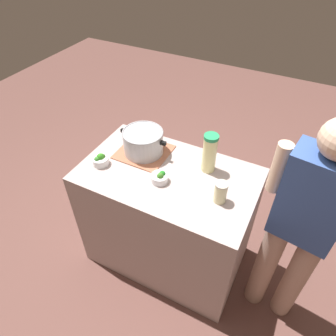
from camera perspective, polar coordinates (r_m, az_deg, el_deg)
The scene contains 9 objects.
ground_plane at distance 2.76m, azimuth 0.00°, elevation -15.56°, with size 8.00×8.00×0.00m, color brown.
counter_slab at distance 2.37m, azimuth 0.00°, elevation -9.42°, with size 1.18×0.72×0.94m, color #A99792.
dish_cloth at distance 2.20m, azimuth -4.51°, elevation 3.01°, with size 0.35×0.33×0.01m, color #A66247.
cooking_pot at distance 2.14m, azimuth -4.64°, elevation 4.95°, with size 0.35×0.29×0.17m.
lemonade_pitcher at distance 1.99m, azimuth 7.77°, elevation 2.79°, with size 0.10×0.10×0.28m.
mason_jar at distance 1.83m, azimuth 9.79°, elevation -4.48°, with size 0.08×0.08×0.14m.
broccoli_bowl_front at distance 1.96m, azimuth -1.51°, elevation -1.78°, with size 0.11×0.11×0.08m.
broccoli_bowl_center at distance 2.13m, azimuth -12.47°, elevation 1.49°, with size 0.11×0.11×0.09m.
person_cook at distance 1.93m, azimuth 23.43°, elevation -10.30°, with size 0.50×0.25×1.63m.
Camera 1 is at (0.68, -1.32, 2.32)m, focal length 32.67 mm.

